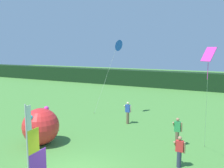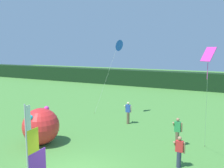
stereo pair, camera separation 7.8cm
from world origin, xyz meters
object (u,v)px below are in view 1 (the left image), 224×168
person_far_right (177,131)px  inflatable_balloon (41,126)px  person_far_left (179,151)px  kite_magenta_diamond_2 (208,64)px  kite_blue_delta_0 (117,45)px  person_mid_field (128,112)px  banner_flag (33,151)px

person_far_right → inflatable_balloon: 8.14m
person_far_left → kite_magenta_diamond_2: bearing=-18.8°
kite_blue_delta_0 → person_mid_field: bearing=-46.5°
person_mid_field → inflatable_balloon: size_ratio=0.76×
kite_blue_delta_0 → kite_magenta_diamond_2: bearing=-44.3°
banner_flag → person_far_left: banner_flag is taller
person_far_right → kite_blue_delta_0: (-6.10, 4.61, 5.11)m
banner_flag → person_far_left: (4.73, 4.72, -0.93)m
person_far_left → kite_magenta_diamond_2: (1.12, -0.38, 4.25)m
banner_flag → person_mid_field: size_ratio=2.15×
person_mid_field → person_far_right: bearing=-32.3°
kite_blue_delta_0 → person_far_left: bearing=-47.2°
kite_blue_delta_0 → kite_magenta_diamond_2: 11.03m
person_far_right → inflatable_balloon: size_ratio=0.76×
person_mid_field → inflatable_balloon: (-3.11, -6.09, 0.19)m
kite_blue_delta_0 → kite_magenta_diamond_2: kite_blue_delta_0 is taller
person_far_left → kite_magenta_diamond_2: 4.41m
banner_flag → inflatable_balloon: size_ratio=1.63×
banner_flag → kite_blue_delta_0: kite_blue_delta_0 is taller
banner_flag → kite_blue_delta_0: bearing=99.5°
person_far_left → kite_blue_delta_0: size_ratio=0.24×
banner_flag → inflatable_balloon: banner_flag is taller
person_far_right → kite_magenta_diamond_2: size_ratio=0.29×
kite_magenta_diamond_2 → person_far_left: bearing=161.2°
person_far_right → person_mid_field: bearing=147.7°
person_mid_field → person_far_left: bearing=-47.5°
person_far_right → kite_magenta_diamond_2: bearing=-60.0°
inflatable_balloon → kite_blue_delta_0: kite_blue_delta_0 is taller
person_mid_field → inflatable_balloon: inflatable_balloon is taller
kite_magenta_diamond_2 → person_far_right: bearing=120.0°
person_far_right → kite_magenta_diamond_2: 5.47m
person_far_left → person_far_right: 2.76m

